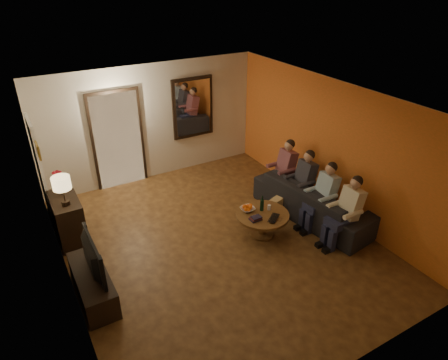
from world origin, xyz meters
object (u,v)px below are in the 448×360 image
table_lamp (63,191)px  sofa (315,200)px  dog (281,202)px  tv_stand (93,284)px  dresser (68,219)px  person_a (347,213)px  person_d (283,172)px  tv (87,258)px  wine_bottle (262,203)px  bowl (248,209)px  coffee_table (262,224)px  laptop (276,219)px  person_c (302,184)px  person_b (323,198)px

table_lamp → sofa: size_ratio=0.22×
dog → tv_stand: bearing=-169.0°
dresser → table_lamp: bearing=-90.0°
person_a → person_d: (0.00, 1.80, 0.00)m
sofa → person_d: bearing=-1.7°
tv → person_a: size_ratio=0.83×
person_a → dog: size_ratio=2.14×
dog → wine_bottle: size_ratio=1.81×
sofa → wine_bottle: bearing=76.6°
person_d → bowl: 1.48m
tv_stand → bowl: size_ratio=5.06×
sofa → bowl: size_ratio=9.64×
tv_stand → coffee_table: bearing=0.6°
person_a → dog: (-0.43, 1.30, -0.32)m
coffee_table → laptop: bearing=-70.3°
dresser → tv_stand: (0.00, -1.65, -0.20)m
tv → wine_bottle: (3.12, 0.13, -0.12)m
person_d → coffee_table: bearing=-141.9°
laptop → bowl: bearing=82.9°
laptop → person_c: bearing=-7.5°
person_d → laptop: person_d is taller
person_b → wine_bottle: person_b is taller
dresser → tv: bearing=-90.0°
sofa → person_d: person_d is taller
person_b → sofa: bearing=71.6°
coffee_table → laptop: (0.10, -0.28, 0.24)m
dresser → tv: tv is taller
tv → laptop: size_ratio=3.02×
dresser → bowl: size_ratio=3.62×
table_lamp → coffee_table: bearing=-24.6°
table_lamp → tv: 1.48m
person_a → bowl: person_a is taller
tv_stand → dog: 3.80m
sofa → wine_bottle: wine_bottle is taller
table_lamp → sofa: 4.59m
person_a → person_b: bearing=90.0°
dresser → laptop: 3.70m
laptop → person_a: bearing=-67.6°
dog → bowl: size_ratio=2.16×
tv → person_b: size_ratio=0.83×
tv → wine_bottle: tv is taller
dog → bowl: 0.93m
tv_stand → person_b: person_b is taller
person_a → wine_bottle: person_a is taller
table_lamp → person_b: table_lamp is taller
table_lamp → person_a: bearing=-28.8°
bowl → laptop: 0.57m
table_lamp → person_b: 4.57m
dresser → table_lamp: 0.72m
tv → bowl: tv is taller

